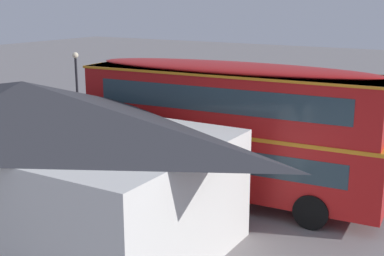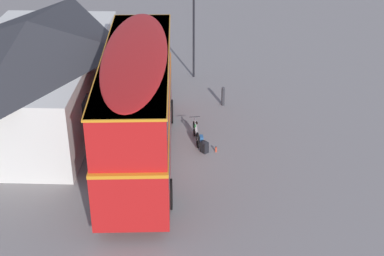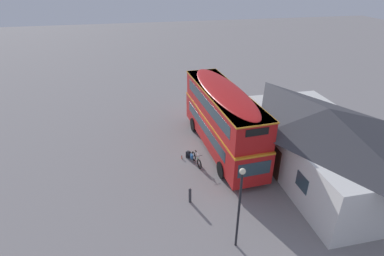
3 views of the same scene
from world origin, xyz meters
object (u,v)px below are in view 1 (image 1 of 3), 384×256
Objects in this scene: double_decker_bus at (229,125)px; kerb_bollard at (160,142)px; water_bottle_red_squeeze at (246,167)px; backpack_on_ground at (242,167)px; street_lamp at (77,90)px; touring_bicycle at (219,164)px.

double_decker_bus is 6.62m from kerb_bollard.
water_bottle_red_squeeze is (0.74, -3.09, -2.52)m from double_decker_bus.
street_lamp is at bearing 5.39° from backpack_on_ground.
double_decker_bus is at bearing 103.49° from water_bottle_red_squeeze.
touring_bicycle reaches higher than water_bottle_red_squeeze.
backpack_on_ground is 0.51m from water_bottle_red_squeeze.
touring_bicycle is at bearing -176.76° from street_lamp.
street_lamp reaches higher than kerb_bollard.
kerb_bollard is (4.56, -0.80, 0.22)m from backpack_on_ground.
backpack_on_ground is 8.46m from street_lamp.
double_decker_bus is 11.07× the size of kerb_bollard.
kerb_bollard is at bearing -4.09° from water_bottle_red_squeeze.
kerb_bollard is at bearing -155.83° from street_lamp.
double_decker_bus is 3.56m from touring_bicycle.
street_lamp is at bearing 24.17° from kerb_bollard.
water_bottle_red_squeeze is 4.54m from kerb_bollard.
kerb_bollard reaches higher than backpack_on_ground.
backpack_on_ground is at bearing 170.01° from kerb_bollard.
kerb_bollard is (4.51, -0.32, 0.38)m from water_bottle_red_squeeze.
water_bottle_red_squeeze is at bearing 175.91° from kerb_bollard.
street_lamp is (8.03, 0.76, 2.54)m from backpack_on_ground.
street_lamp is (7.99, 1.24, 2.69)m from water_bottle_red_squeeze.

